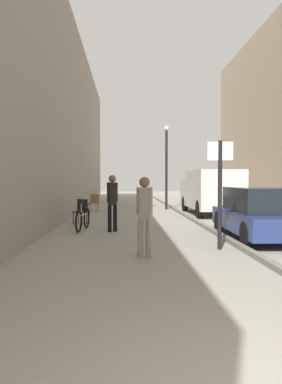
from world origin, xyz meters
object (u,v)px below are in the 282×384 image
delivery_van (210,191)px  cafe_chair_by_doorway (81,210)px  pedestrian_main_foreground (148,192)px  parked_car (260,213)px  cafe_chair_near_window (94,202)px  lamp_post (166,162)px  bicycle_leaning (83,219)px  street_sign_post (220,185)px  pedestrian_mid_block (112,199)px  pedestrian_far_crossing (145,211)px

delivery_van → cafe_chair_by_doorway: 6.78m
pedestrian_main_foreground → parked_car: pedestrian_main_foreground is taller
parked_car → cafe_chair_near_window: size_ratio=4.53×
pedestrian_main_foreground → delivery_van: size_ratio=0.32×
lamp_post → bicycle_leaning: size_ratio=2.70×
street_sign_post → lamp_post: 11.63m
pedestrian_mid_block → lamp_post: size_ratio=0.38×
pedestrian_main_foreground → pedestrian_far_crossing: size_ratio=0.95×
pedestrian_mid_block → cafe_chair_by_doorway: (-1.26, 2.10, -0.51)m
cafe_chair_by_doorway → pedestrian_mid_block: bearing=142.4°
parked_car → street_sign_post: (-1.59, -1.58, 0.83)m
delivery_van → bicycle_leaning: size_ratio=2.93×
lamp_post → pedestrian_mid_block: bearing=-107.9°
pedestrian_main_foreground → bicycle_leaning: size_ratio=0.93×
lamp_post → cafe_chair_near_window: lamp_post is taller
pedestrian_far_crossing → bicycle_leaning: (-1.82, 4.19, -0.62)m
pedestrian_mid_block → parked_car: size_ratio=0.43×
delivery_van → cafe_chair_near_window: delivery_van is taller
pedestrian_mid_block → street_sign_post: size_ratio=0.70×
delivery_van → bicycle_leaning: 7.60m
cafe_chair_near_window → bicycle_leaning: bearing=-109.9°
cafe_chair_by_doorway → pedestrian_far_crossing: bearing=130.9°
parked_car → pedestrian_far_crossing: bearing=-143.4°
pedestrian_main_foreground → street_sign_post: bearing=-86.7°
street_sign_post → cafe_chair_by_doorway: bearing=-44.9°
pedestrian_far_crossing → bicycle_leaning: 4.61m
pedestrian_far_crossing → delivery_van: delivery_van is taller
cafe_chair_near_window → cafe_chair_by_doorway: size_ratio=1.00×
pedestrian_far_crossing → lamp_post: size_ratio=0.36×
pedestrian_main_foreground → street_sign_post: (0.84, -13.64, 0.60)m
parked_car → bicycle_leaning: parked_car is taller
pedestrian_mid_block → lamp_post: (2.77, 8.58, 1.67)m
pedestrian_mid_block → cafe_chair_by_doorway: pedestrian_mid_block is taller
pedestrian_main_foreground → parked_car: (2.44, -12.06, -0.24)m
pedestrian_mid_block → bicycle_leaning: size_ratio=1.04×
pedestrian_main_foreground → delivery_van: bearing=-62.2°
bicycle_leaning → parked_car: bearing=-11.4°
street_sign_post → cafe_chair_by_doorway: street_sign_post is taller
delivery_van → street_sign_post: street_sign_post is taller
street_sign_post → cafe_chair_by_doorway: 6.51m
pedestrian_far_crossing → cafe_chair_by_doorway: bearing=116.3°
pedestrian_main_foreground → cafe_chair_by_doorway: pedestrian_main_foreground is taller
pedestrian_main_foreground → street_sign_post: 13.68m
pedestrian_main_foreground → cafe_chair_near_window: size_ratio=1.75×
pedestrian_mid_block → lamp_post: bearing=51.8°
pedestrian_mid_block → delivery_van: bearing=30.3°
delivery_van → street_sign_post: (-1.87, -8.53, 0.39)m
cafe_chair_near_window → pedestrian_mid_block: bearing=-102.0°
pedestrian_mid_block → bicycle_leaning: pedestrian_mid_block is taller
pedestrian_mid_block → cafe_chair_by_doorway: bearing=100.7°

